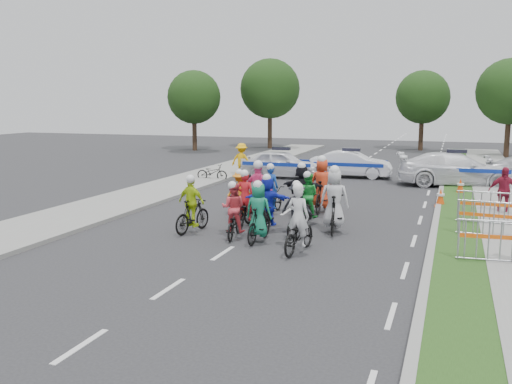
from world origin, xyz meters
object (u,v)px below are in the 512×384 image
(barrier_2, at_px, (490,209))
(parked_bike, at_px, (212,172))
(rider_8, at_px, (307,203))
(marshal_hiviz, at_px, (242,160))
(rider_2, at_px, (234,217))
(cone_1, at_px, (460,187))
(tree_4, at_px, (423,97))
(rider_10, at_px, (240,199))
(cone_0, at_px, (441,198))
(tree_3, at_px, (270,89))
(rider_12, at_px, (271,197))
(police_car_0, at_px, (281,164))
(barrier_1, at_px, (494,221))
(rider_1, at_px, (259,218))
(tree_0, at_px, (194,97))
(rider_4, at_px, (297,214))
(rider_7, at_px, (334,207))
(rider_13, at_px, (322,190))
(spectator_2, at_px, (503,191))
(rider_5, at_px, (267,207))
(tree_1, at_px, (510,92))
(rider_11, at_px, (302,193))
(rider_0, at_px, (298,229))
(police_car_1, at_px, (351,164))
(barrier_0, at_px, (501,244))
(rider_6, at_px, (245,207))
(rider_3, at_px, (192,210))
(rider_9, at_px, (259,198))

(barrier_2, relative_size, parked_bike, 1.28)
(rider_8, distance_m, marshal_hiviz, 11.50)
(rider_2, height_order, cone_1, rider_2)
(tree_4, bearing_deg, rider_10, -98.09)
(cone_0, height_order, tree_3, tree_3)
(rider_12, xyz_separation_m, cone_1, (6.32, 6.39, -0.25))
(barrier_2, bearing_deg, police_car_0, 136.51)
(cone_1, bearing_deg, barrier_1, -84.18)
(rider_1, bearing_deg, tree_0, -58.87)
(tree_0, distance_m, tree_3, 6.44)
(cone_1, bearing_deg, rider_10, -133.49)
(rider_8, distance_m, cone_0, 5.97)
(rider_4, bearing_deg, rider_7, -133.93)
(rider_4, height_order, rider_13, rider_13)
(spectator_2, relative_size, tree_3, 0.23)
(rider_5, distance_m, tree_1, 28.71)
(rider_2, distance_m, parked_bike, 12.03)
(rider_11, xyz_separation_m, rider_13, (0.53, 0.76, 0.01))
(rider_1, distance_m, cone_0, 8.72)
(rider_12, distance_m, marshal_hiviz, 9.76)
(rider_12, relative_size, spectator_2, 1.06)
(rider_10, distance_m, rider_12, 1.30)
(rider_0, height_order, rider_12, rider_0)
(rider_5, relative_size, cone_1, 2.51)
(rider_4, distance_m, tree_3, 31.51)
(rider_12, height_order, parked_bike, rider_12)
(police_car_1, bearing_deg, barrier_0, -159.38)
(barrier_2, bearing_deg, rider_8, -167.42)
(tree_4, bearing_deg, tree_3, -170.54)
(rider_5, distance_m, rider_6, 1.00)
(spectator_2, xyz_separation_m, marshal_hiviz, (-12.05, 6.48, 0.03))
(tree_3, distance_m, tree_4, 12.19)
(rider_2, bearing_deg, rider_11, -114.52)
(rider_5, height_order, tree_1, tree_1)
(rider_11, distance_m, tree_1, 26.12)
(rider_10, bearing_deg, rider_3, 71.14)
(spectator_2, height_order, tree_3, tree_3)
(rider_7, relative_size, spectator_2, 1.21)
(rider_4, height_order, barrier_0, rider_4)
(rider_1, relative_size, cone_0, 2.51)
(rider_9, distance_m, tree_3, 29.47)
(rider_1, xyz_separation_m, rider_13, (0.71, 4.83, 0.10))
(cone_0, bearing_deg, rider_10, -145.59)
(cone_0, bearing_deg, tree_4, 94.89)
(rider_0, xyz_separation_m, rider_5, (-1.55, 2.15, 0.13))
(barrier_1, xyz_separation_m, tree_3, (-15.70, 28.21, 4.33))
(rider_1, relative_size, barrier_1, 0.88)
(rider_11, height_order, barrier_1, rider_11)
(rider_11, bearing_deg, barrier_0, 150.38)
(police_car_1, bearing_deg, rider_1, 177.97)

